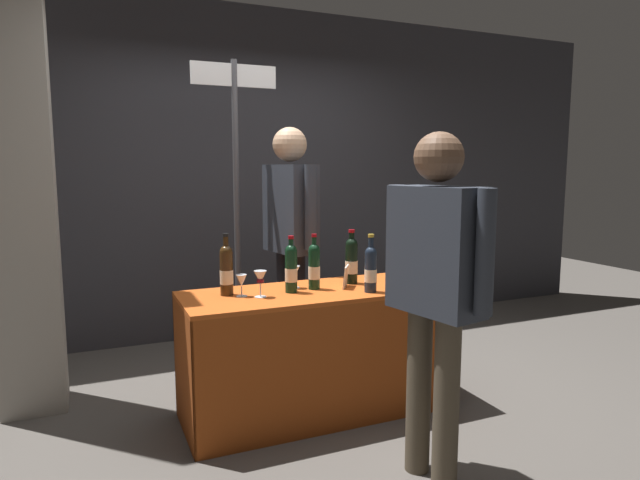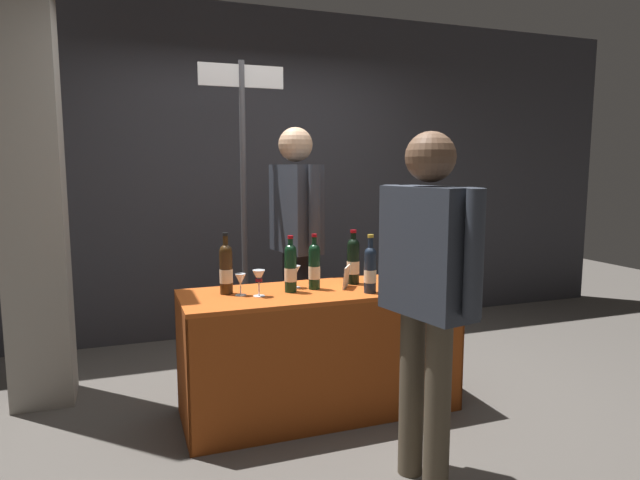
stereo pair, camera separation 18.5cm
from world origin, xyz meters
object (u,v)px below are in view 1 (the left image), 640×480
object	(u,v)px
concrete_pillar	(17,127)
booth_signpost	(236,180)
tasting_table	(320,329)
wine_glass_mid	(294,272)
featured_wine_bottle	(291,268)
flower_vase	(424,264)
taster_foreground_right	(436,276)
vendor_presenter	(290,225)
wine_glass_near_vendor	(260,278)
display_bottle_0	(351,260)
wine_glass_near_taster	(241,281)

from	to	relation	value
concrete_pillar	booth_signpost	bearing A→B (deg)	9.92
tasting_table	booth_signpost	xyz separation A→B (m)	(-0.24, 0.99, 0.88)
concrete_pillar	wine_glass_mid	xyz separation A→B (m)	(1.49, -0.65, -0.86)
featured_wine_bottle	flower_vase	distance (m)	0.87
taster_foreground_right	booth_signpost	xyz separation A→B (m)	(-0.44, 1.88, 0.40)
wine_glass_mid	vendor_presenter	bearing A→B (deg)	71.77
wine_glass_near_vendor	wine_glass_mid	bearing A→B (deg)	29.15
wine_glass_near_vendor	flower_vase	world-z (taller)	flower_vase
booth_signpost	featured_wine_bottle	bearing A→B (deg)	-86.61
featured_wine_bottle	vendor_presenter	bearing A→B (deg)	70.17
concrete_pillar	taster_foreground_right	distance (m)	2.55
wine_glass_mid	vendor_presenter	xyz separation A→B (m)	(0.20, 0.61, 0.22)
featured_wine_bottle	taster_foreground_right	xyz separation A→B (m)	(0.38, -0.88, 0.09)
taster_foreground_right	featured_wine_bottle	bearing A→B (deg)	11.73
flower_vase	vendor_presenter	world-z (taller)	vendor_presenter
display_bottle_0	vendor_presenter	distance (m)	0.68
vendor_presenter	featured_wine_bottle	bearing A→B (deg)	-30.26
display_bottle_0	wine_glass_near_vendor	world-z (taller)	display_bottle_0
featured_wine_bottle	booth_signpost	size ratio (longest dim) A/B	0.15
wine_glass_mid	featured_wine_bottle	bearing A→B (deg)	-118.60
concrete_pillar	featured_wine_bottle	size ratio (longest dim) A/B	10.30
tasting_table	featured_wine_bottle	bearing A→B (deg)	-178.85
flower_vase	vendor_presenter	distance (m)	1.03
featured_wine_bottle	wine_glass_near_taster	size ratio (longest dim) A/B	2.65
wine_glass_near_vendor	wine_glass_mid	world-z (taller)	wine_glass_near_vendor
concrete_pillar	vendor_presenter	world-z (taller)	concrete_pillar
concrete_pillar	tasting_table	world-z (taller)	concrete_pillar
concrete_pillar	featured_wine_bottle	distance (m)	1.81
tasting_table	taster_foreground_right	bearing A→B (deg)	-77.38
featured_wine_bottle	vendor_presenter	size ratio (longest dim) A/B	0.19
concrete_pillar	taster_foreground_right	xyz separation A→B (m)	(1.81, -1.64, -0.73)
concrete_pillar	taster_foreground_right	world-z (taller)	concrete_pillar
featured_wine_bottle	booth_signpost	bearing A→B (deg)	93.39
display_bottle_0	wine_glass_near_taster	bearing A→B (deg)	-174.43
wine_glass_near_vendor	booth_signpost	xyz separation A→B (m)	(0.14, 1.04, 0.52)
featured_wine_bottle	concrete_pillar	bearing A→B (deg)	152.09
display_bottle_0	wine_glass_near_vendor	size ratio (longest dim) A/B	2.26
taster_foreground_right	tasting_table	bearing A→B (deg)	0.96
vendor_presenter	wine_glass_mid	bearing A→B (deg)	-28.66
featured_wine_bottle	display_bottle_0	world-z (taller)	display_bottle_0
display_bottle_0	tasting_table	bearing A→B (deg)	-161.51
wine_glass_near_taster	flower_vase	xyz separation A→B (m)	(1.16, -0.10, 0.03)
featured_wine_bottle	wine_glass_mid	distance (m)	0.13
display_bottle_0	wine_glass_near_taster	size ratio (longest dim) A/B	2.71
wine_glass_mid	wine_glass_near_taster	distance (m)	0.36
flower_vase	vendor_presenter	bearing A→B (deg)	126.74
flower_vase	taster_foreground_right	size ratio (longest dim) A/B	0.24
tasting_table	wine_glass_mid	world-z (taller)	wine_glass_mid
tasting_table	flower_vase	bearing A→B (deg)	-7.73
vendor_presenter	taster_foreground_right	xyz separation A→B (m)	(0.12, -1.60, -0.08)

